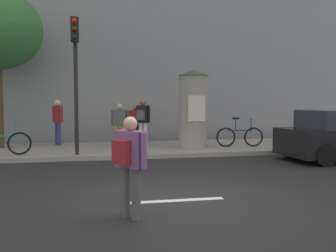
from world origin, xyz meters
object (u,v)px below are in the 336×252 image
(poster_column, at_px, (193,109))
(pedestrian_in_dark_shirt, at_px, (120,121))
(pedestrian_in_light_jacket, at_px, (143,118))
(bicycle_leaning, at_px, (1,143))
(traffic_light, at_px, (75,63))
(pedestrian_in_red_top, at_px, (135,121))
(pedestrian_with_backpack, at_px, (58,119))
(pedestrian_near_pole, at_px, (130,158))
(bicycle_upright, at_px, (240,136))

(poster_column, height_order, pedestrian_in_dark_shirt, poster_column)
(pedestrian_in_light_jacket, distance_m, bicycle_leaning, 4.83)
(traffic_light, bearing_deg, pedestrian_in_red_top, 53.74)
(pedestrian_in_red_top, bearing_deg, traffic_light, -126.26)
(pedestrian_in_red_top, relative_size, pedestrian_in_dark_shirt, 0.97)
(bicycle_leaning, bearing_deg, pedestrian_with_backpack, 60.64)
(pedestrian_in_light_jacket, bearing_deg, poster_column, -18.16)
(pedestrian_with_backpack, xyz_separation_m, bicycle_leaning, (-1.44, -2.56, -0.64))
(pedestrian_near_pole, xyz_separation_m, bicycle_leaning, (-3.35, 6.39, -0.40))
(pedestrian_in_red_top, xyz_separation_m, pedestrian_with_backpack, (-2.98, -0.08, 0.13))
(pedestrian_with_backpack, relative_size, bicycle_upright, 0.99)
(traffic_light, bearing_deg, pedestrian_in_dark_shirt, 48.98)
(pedestrian_near_pole, distance_m, pedestrian_in_light_jacket, 7.91)
(traffic_light, bearing_deg, poster_column, 15.62)
(traffic_light, height_order, pedestrian_near_pole, traffic_light)
(traffic_light, relative_size, bicycle_upright, 2.40)
(pedestrian_with_backpack, bearing_deg, traffic_light, -73.80)
(pedestrian_near_pole, distance_m, bicycle_leaning, 7.23)
(pedestrian_near_pole, relative_size, pedestrian_in_red_top, 1.02)
(pedestrian_in_dark_shirt, xyz_separation_m, pedestrian_with_backpack, (-2.30, 1.17, 0.07))
(traffic_light, distance_m, pedestrian_near_pole, 6.53)
(traffic_light, height_order, poster_column, traffic_light)
(traffic_light, relative_size, pedestrian_in_light_jacket, 2.38)
(poster_column, height_order, pedestrian_in_red_top, poster_column)
(poster_column, distance_m, pedestrian_in_dark_shirt, 2.69)
(bicycle_leaning, height_order, bicycle_upright, same)
(traffic_light, bearing_deg, bicycle_leaning, 172.68)
(traffic_light, relative_size, pedestrian_near_pole, 2.68)
(poster_column, bearing_deg, bicycle_leaning, -172.42)
(poster_column, bearing_deg, bicycle_upright, -3.22)
(pedestrian_in_red_top, height_order, bicycle_upright, pedestrian_in_red_top)
(bicycle_leaning, bearing_deg, traffic_light, -7.32)
(pedestrian_near_pole, distance_m, pedestrian_in_red_top, 9.10)
(pedestrian_near_pole, bearing_deg, pedestrian_with_backpack, 102.04)
(pedestrian_in_red_top, relative_size, pedestrian_with_backpack, 0.89)
(pedestrian_near_pole, distance_m, pedestrian_in_dark_shirt, 7.80)
(pedestrian_in_red_top, height_order, pedestrian_with_backpack, pedestrian_with_backpack)
(pedestrian_in_light_jacket, xyz_separation_m, bicycle_upright, (3.53, -0.67, -0.67))
(poster_column, height_order, bicycle_leaning, poster_column)
(pedestrian_in_dark_shirt, xyz_separation_m, bicycle_leaning, (-3.74, -1.39, -0.57))
(poster_column, relative_size, bicycle_leaning, 1.63)
(pedestrian_near_pole, xyz_separation_m, pedestrian_in_dark_shirt, (0.39, 7.79, 0.17))
(bicycle_leaning, bearing_deg, pedestrian_in_red_top, 30.84)
(bicycle_upright, bearing_deg, poster_column, 176.78)
(traffic_light, height_order, pedestrian_in_light_jacket, traffic_light)
(poster_column, relative_size, bicycle_upright, 1.59)
(pedestrian_in_dark_shirt, bearing_deg, bicycle_upright, -8.51)
(pedestrian_in_red_top, xyz_separation_m, pedestrian_in_light_jacket, (0.15, -1.22, 0.17))
(pedestrian_in_dark_shirt, distance_m, bicycle_upright, 4.45)
(pedestrian_with_backpack, bearing_deg, pedestrian_in_red_top, 1.48)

